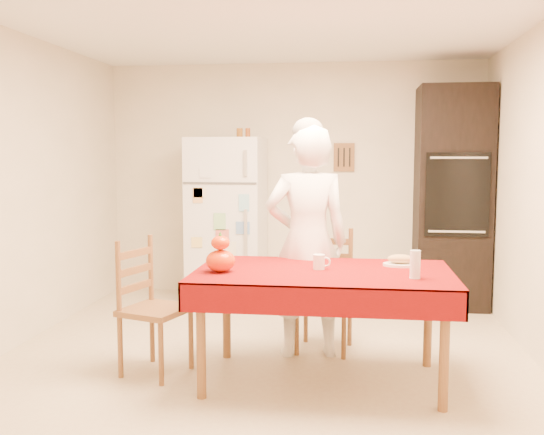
% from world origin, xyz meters
% --- Properties ---
extents(floor, '(4.50, 4.50, 0.00)m').
position_xyz_m(floor, '(0.00, 0.00, 0.00)').
color(floor, '#C6AE8F').
rests_on(floor, ground).
extents(room_shell, '(4.02, 4.52, 2.51)m').
position_xyz_m(room_shell, '(0.00, 0.00, 1.62)').
color(room_shell, beige).
rests_on(room_shell, ground).
extents(refrigerator, '(0.75, 0.74, 1.70)m').
position_xyz_m(refrigerator, '(-0.65, 1.88, 0.85)').
color(refrigerator, white).
rests_on(refrigerator, floor).
extents(oven_cabinet, '(0.70, 0.62, 2.20)m').
position_xyz_m(oven_cabinet, '(1.63, 1.93, 1.10)').
color(oven_cabinet, black).
rests_on(oven_cabinet, floor).
extents(dining_table, '(1.70, 1.00, 0.76)m').
position_xyz_m(dining_table, '(0.45, -0.30, 0.69)').
color(dining_table, brown).
rests_on(dining_table, floor).
extents(chair_far, '(0.47, 0.45, 0.95)m').
position_xyz_m(chair_far, '(0.44, 0.41, 0.51)').
color(chair_far, brown).
rests_on(chair_far, floor).
extents(chair_left, '(0.51, 0.52, 0.95)m').
position_xyz_m(chair_left, '(-0.77, -0.28, 0.51)').
color(chair_left, brown).
rests_on(chair_left, floor).
extents(seated_woman, '(0.71, 0.54, 1.74)m').
position_xyz_m(seated_woman, '(0.31, 0.22, 0.87)').
color(seated_woman, white).
rests_on(seated_woman, floor).
extents(coffee_mug, '(0.08, 0.08, 0.10)m').
position_xyz_m(coffee_mug, '(0.42, -0.27, 0.81)').
color(coffee_mug, white).
rests_on(coffee_mug, dining_table).
extents(pumpkin_lower, '(0.19, 0.19, 0.15)m').
position_xyz_m(pumpkin_lower, '(-0.21, -0.44, 0.83)').
color(pumpkin_lower, '#E65005').
rests_on(pumpkin_lower, dining_table).
extents(pumpkin_upper, '(0.12, 0.12, 0.09)m').
position_xyz_m(pumpkin_upper, '(-0.21, -0.44, 0.95)').
color(pumpkin_upper, '#DD4505').
rests_on(pumpkin_upper, pumpkin_lower).
extents(wine_glass, '(0.07, 0.07, 0.18)m').
position_xyz_m(wine_glass, '(1.03, -0.49, 0.85)').
color(wine_glass, white).
rests_on(wine_glass, dining_table).
extents(bread_plate, '(0.24, 0.24, 0.02)m').
position_xyz_m(bread_plate, '(0.98, -0.07, 0.77)').
color(bread_plate, white).
rests_on(bread_plate, dining_table).
extents(bread_loaf, '(0.18, 0.10, 0.06)m').
position_xyz_m(bread_loaf, '(0.98, -0.07, 0.81)').
color(bread_loaf, '#AB7E54').
rests_on(bread_loaf, bread_plate).
extents(spice_jar_left, '(0.05, 0.05, 0.10)m').
position_xyz_m(spice_jar_left, '(-0.53, 1.93, 1.75)').
color(spice_jar_left, brown).
rests_on(spice_jar_left, refrigerator).
extents(spice_jar_mid, '(0.05, 0.05, 0.10)m').
position_xyz_m(spice_jar_mid, '(-0.52, 1.93, 1.75)').
color(spice_jar_mid, '#94591B').
rests_on(spice_jar_mid, refrigerator).
extents(spice_jar_right, '(0.05, 0.05, 0.10)m').
position_xyz_m(spice_jar_right, '(-0.44, 1.93, 1.75)').
color(spice_jar_right, '#984A1B').
rests_on(spice_jar_right, refrigerator).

